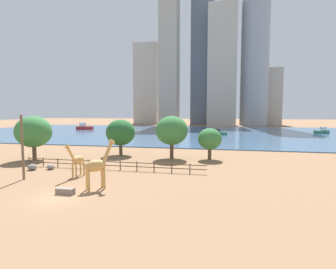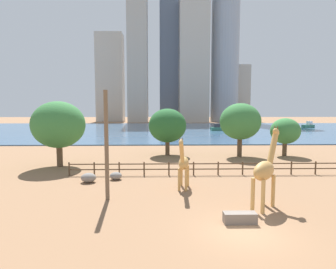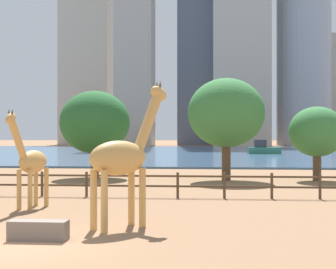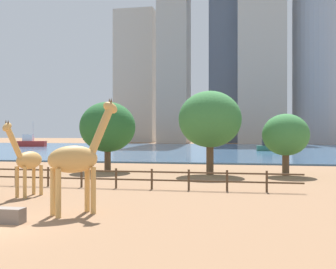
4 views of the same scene
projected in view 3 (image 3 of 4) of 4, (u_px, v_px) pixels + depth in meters
ground_plane at (183, 152)px, 94.46m from camera, size 400.00×400.00×0.00m
harbor_water at (182, 152)px, 91.47m from camera, size 180.00×86.00×0.20m
giraffe_tall at (123, 157)px, 17.83m from camera, size 2.81×2.90×5.22m
giraffe_companion at (31, 162)px, 22.45m from camera, size 1.14×3.08×4.29m
feeding_trough at (38, 230)px, 15.77m from camera, size 1.80×0.60×0.60m
enclosure_fence at (99, 182)px, 26.76m from camera, size 26.12×0.14×1.30m
tree_left_large at (317, 132)px, 36.22m from camera, size 3.93×3.93×5.22m
tree_center_broad at (226, 113)px, 36.42m from camera, size 5.45×5.45×7.25m
tree_left_small at (95, 122)px, 38.68m from camera, size 5.26×5.26×6.54m
boat_sailboat at (263, 149)px, 81.68m from camera, size 5.23×2.24×2.24m
skyline_tower_glass at (328, 91)px, 161.79m from camera, size 14.33×15.21×33.96m
skyline_block_right at (241, 28)px, 149.96m from camera, size 16.28×12.38×68.74m
skyline_tower_short at (86, 64)px, 168.92m from camera, size 16.20×10.50×53.29m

